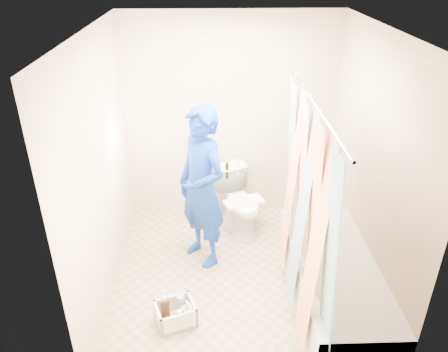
{
  "coord_description": "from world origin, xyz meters",
  "views": [
    {
      "loc": [
        -0.24,
        -3.42,
        2.97
      ],
      "look_at": [
        -0.11,
        0.39,
        0.95
      ],
      "focal_mm": 35.0,
      "sensor_mm": 36.0,
      "label": 1
    }
  ],
  "objects_px": {
    "toilet": "(240,202)",
    "plumber": "(202,188)",
    "bathtub": "(333,283)",
    "cleaning_caddy": "(177,314)"
  },
  "relations": [
    {
      "from": "toilet",
      "to": "plumber",
      "type": "relative_size",
      "value": 0.43
    },
    {
      "from": "bathtub",
      "to": "cleaning_caddy",
      "type": "relative_size",
      "value": 4.36
    },
    {
      "from": "bathtub",
      "to": "plumber",
      "type": "distance_m",
      "value": 1.52
    },
    {
      "from": "bathtub",
      "to": "toilet",
      "type": "bearing_deg",
      "value": 120.63
    },
    {
      "from": "bathtub",
      "to": "toilet",
      "type": "distance_m",
      "value": 1.5
    },
    {
      "from": "plumber",
      "to": "cleaning_caddy",
      "type": "height_order",
      "value": "plumber"
    },
    {
      "from": "bathtub",
      "to": "toilet",
      "type": "height_order",
      "value": "toilet"
    },
    {
      "from": "cleaning_caddy",
      "to": "bathtub",
      "type": "bearing_deg",
      "value": -13.09
    },
    {
      "from": "toilet",
      "to": "plumber",
      "type": "height_order",
      "value": "plumber"
    },
    {
      "from": "plumber",
      "to": "cleaning_caddy",
      "type": "xyz_separation_m",
      "value": [
        -0.23,
        -0.91,
        -0.75
      ]
    }
  ]
}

